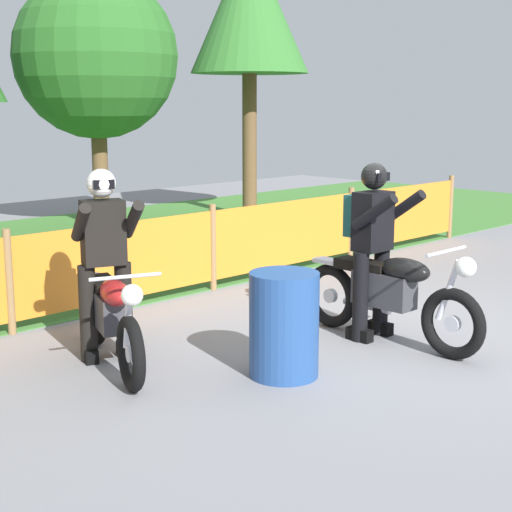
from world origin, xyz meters
TOP-DOWN VIEW (x-y plane):
  - ground at (0.00, 0.00)m, footprint 24.00×24.00m
  - grass_verge at (0.00, 6.00)m, footprint 24.00×6.94m
  - barrier_fence at (0.00, 2.54)m, footprint 10.63×0.08m
  - tree_near_right at (1.75, 7.57)m, footprint 2.88×2.88m
  - tree_rightmost at (4.53, 6.58)m, footprint 2.26×2.26m
  - motorcycle_lead at (-0.20, -0.21)m, footprint 0.61×2.06m
  - motorcycle_trailing at (-2.46, 1.06)m, footprint 0.88×1.85m
  - rider_lead at (-0.20, 0.02)m, footprint 0.54×0.67m
  - rider_trailing at (-2.39, 1.25)m, footprint 0.68×0.77m
  - oil_drum at (-1.58, -0.15)m, footprint 0.58×0.58m

SIDE VIEW (x-z plane):
  - ground at x=0.00m, z-range -0.02..0.00m
  - grass_verge at x=0.00m, z-range 0.00..0.01m
  - oil_drum at x=-1.58m, z-range 0.00..0.88m
  - motorcycle_trailing at x=-2.46m, z-range -0.01..0.91m
  - motorcycle_lead at x=-0.20m, z-range -0.01..0.96m
  - barrier_fence at x=0.00m, z-range 0.02..1.07m
  - rider_lead at x=-0.20m, z-range 0.11..1.80m
  - rider_trailing at x=-2.39m, z-range 0.11..1.80m
  - tree_near_right at x=1.75m, z-range 0.78..5.25m
  - tree_rightmost at x=4.53m, z-range 1.35..6.64m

